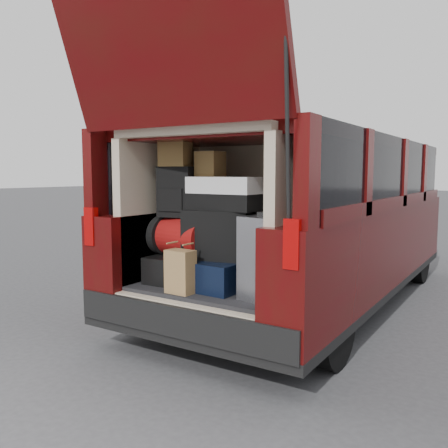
{
  "coord_description": "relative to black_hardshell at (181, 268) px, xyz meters",
  "views": [
    {
      "loc": [
        2.01,
        -2.88,
        1.44
      ],
      "look_at": [
        0.04,
        0.2,
        1.04
      ],
      "focal_mm": 38.0,
      "sensor_mm": 36.0,
      "label": 1
    }
  ],
  "objects": [
    {
      "name": "backpack",
      "position": [
        -0.02,
        -0.02,
        0.63
      ],
      "size": [
        0.31,
        0.23,
        0.41
      ],
      "primitive_type": "cube",
      "rotation": [
        0.0,
        0.0,
        0.21
      ],
      "color": "black",
      "rests_on": "red_duffel"
    },
    {
      "name": "twotone_duffel",
      "position": [
        0.41,
        0.04,
        0.62
      ],
      "size": [
        0.58,
        0.32,
        0.26
      ],
      "primitive_type": "cube",
      "rotation": [
        0.0,
        0.0,
        -0.04
      ],
      "color": "white",
      "rests_on": "black_soft_case"
    },
    {
      "name": "navy_hardshell",
      "position": [
        0.41,
        -0.03,
        0.0
      ],
      "size": [
        0.44,
        0.53,
        0.22
      ],
      "primitive_type": "cube",
      "rotation": [
        0.0,
        0.0,
        -0.05
      ],
      "color": "black",
      "rests_on": "load_floor"
    },
    {
      "name": "black_soft_case",
      "position": [
        0.37,
        0.02,
        0.3
      ],
      "size": [
        0.58,
        0.42,
        0.38
      ],
      "primitive_type": "cube",
      "rotation": [
        0.0,
        0.0,
        0.2
      ],
      "color": "black",
      "rests_on": "navy_hardshell"
    },
    {
      "name": "silver_roller",
      "position": [
        0.84,
        -0.08,
        0.19
      ],
      "size": [
        0.32,
        0.43,
        0.59
      ],
      "primitive_type": "cube",
      "rotation": [
        0.0,
        0.0,
        -0.21
      ],
      "color": "silver",
      "rests_on": "load_floor"
    },
    {
      "name": "minivan",
      "position": [
        0.36,
        1.69,
        0.25
      ],
      "size": [
        1.9,
        5.35,
        2.77
      ],
      "color": "black",
      "rests_on": "ground"
    },
    {
      "name": "grocery_sack_upper",
      "position": [
        0.24,
        0.08,
        0.85
      ],
      "size": [
        0.21,
        0.18,
        0.2
      ],
      "primitive_type": "cube",
      "rotation": [
        0.0,
        0.0,
        -0.07
      ],
      "color": "brown",
      "rests_on": "twotone_duffel"
    },
    {
      "name": "ground",
      "position": [
        0.36,
        -0.17,
        -0.66
      ],
      "size": [
        80.0,
        80.0,
        0.0
      ],
      "primitive_type": "plane",
      "color": "#39393C",
      "rests_on": "ground"
    },
    {
      "name": "red_duffel",
      "position": [
        0.04,
        -0.02,
        0.27
      ],
      "size": [
        0.52,
        0.38,
        0.32
      ],
      "primitive_type": "cube",
      "rotation": [
        0.0,
        0.0,
        -0.14
      ],
      "color": "maroon",
      "rests_on": "black_hardshell"
    },
    {
      "name": "kraft_bag",
      "position": [
        0.24,
        -0.32,
        0.05
      ],
      "size": [
        0.21,
        0.14,
        0.32
      ],
      "primitive_type": "cube",
      "rotation": [
        0.0,
        0.0,
        -0.05
      ],
      "color": "#AE7E4E",
      "rests_on": "load_floor"
    },
    {
      "name": "grocery_sack_lower",
      "position": [
        -0.03,
        -0.03,
        0.93
      ],
      "size": [
        0.26,
        0.22,
        0.2
      ],
      "primitive_type": "cube",
      "rotation": [
        0.0,
        0.0,
        0.2
      ],
      "color": "brown",
      "rests_on": "backpack"
    },
    {
      "name": "load_floor",
      "position": [
        0.36,
        0.11,
        -0.38
      ],
      "size": [
        1.24,
        1.05,
        0.55
      ],
      "primitive_type": "cube",
      "color": "black",
      "rests_on": "ground"
    },
    {
      "name": "black_hardshell",
      "position": [
        0.0,
        0.0,
        0.0
      ],
      "size": [
        0.41,
        0.55,
        0.22
      ],
      "primitive_type": "cube",
      "rotation": [
        0.0,
        0.0,
        0.03
      ],
      "color": "black",
      "rests_on": "load_floor"
    }
  ]
}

